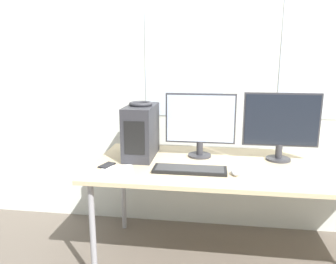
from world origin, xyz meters
TOP-DOWN VIEW (x-y plane):
  - wall_back at (0.00, 1.03)m, footprint 8.00×0.07m
  - desk at (0.00, 0.45)m, footprint 2.27×0.90m
  - pc_tower at (-0.83, 0.56)m, footprint 0.21×0.43m
  - headphones at (-0.83, 0.56)m, footprint 0.17×0.17m
  - monitor_main at (-0.39, 0.62)m, footprint 0.52×0.17m
  - monitor_right_near at (0.19, 0.60)m, footprint 0.53×0.17m
  - keyboard at (-0.44, 0.27)m, footprint 0.48×0.16m
  - mouse at (-0.14, 0.25)m, footprint 0.05×0.09m
  - cell_phone at (-1.01, 0.30)m, footprint 0.10×0.14m
  - paper_sheet_left at (-0.90, 0.19)m, footprint 0.29×0.35m

SIDE VIEW (x-z plane):
  - desk at x=0.00m, z-range 0.34..1.09m
  - paper_sheet_left at x=-0.90m, z-range 0.76..0.76m
  - cell_phone at x=-1.01m, z-range 0.76..0.77m
  - keyboard at x=-0.44m, z-range 0.76..0.78m
  - mouse at x=-0.14m, z-range 0.76..0.79m
  - pc_tower at x=-0.83m, z-range 0.76..1.14m
  - monitor_main at x=-0.39m, z-range 0.78..1.26m
  - monitor_right_near at x=0.19m, z-range 0.78..1.28m
  - headphones at x=-0.83m, z-range 1.14..1.17m
  - wall_back at x=0.00m, z-range 0.00..2.70m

